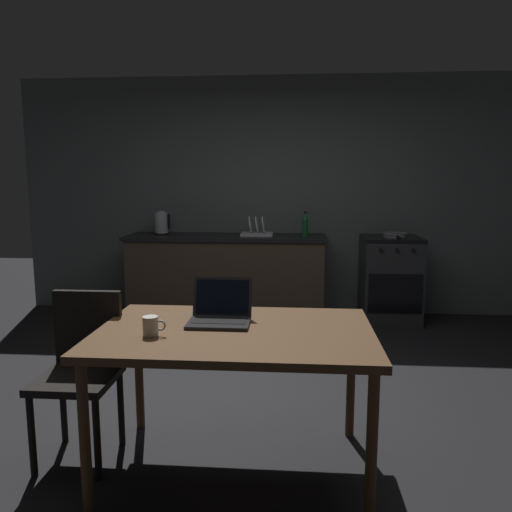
{
  "coord_description": "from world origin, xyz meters",
  "views": [
    {
      "loc": [
        0.22,
        -3.07,
        1.5
      ],
      "look_at": [
        -0.08,
        0.74,
        0.91
      ],
      "focal_mm": 34.31,
      "sensor_mm": 36.0,
      "label": 1
    }
  ],
  "objects": [
    {
      "name": "ground_plane",
      "position": [
        0.0,
        0.0,
        0.0
      ],
      "size": [
        12.0,
        12.0,
        0.0
      ],
      "primitive_type": "plane",
      "color": "black"
    },
    {
      "name": "back_wall",
      "position": [
        0.3,
        2.53,
        1.32
      ],
      "size": [
        6.4,
        0.1,
        2.64
      ],
      "primitive_type": "cube",
      "color": "#5D6161",
      "rests_on": "ground_plane"
    },
    {
      "name": "kitchen_counter",
      "position": [
        -0.52,
        2.18,
        0.46
      ],
      "size": [
        2.16,
        0.64,
        0.91
      ],
      "color": "#4C3D2D",
      "rests_on": "ground_plane"
    },
    {
      "name": "stove_oven",
      "position": [
        1.25,
        2.18,
        0.46
      ],
      "size": [
        0.6,
        0.62,
        0.91
      ],
      "color": "#2D2D30",
      "rests_on": "ground_plane"
    },
    {
      "name": "dining_table",
      "position": [
        -0.08,
        -0.71,
        0.69
      ],
      "size": [
        1.39,
        0.89,
        0.76
      ],
      "color": "brown",
      "rests_on": "ground_plane"
    },
    {
      "name": "chair",
      "position": [
        -0.93,
        -0.61,
        0.52
      ],
      "size": [
        0.4,
        0.4,
        0.9
      ],
      "rotation": [
        0.0,
        0.0,
        -0.04
      ],
      "color": "black",
      "rests_on": "ground_plane"
    },
    {
      "name": "laptop",
      "position": [
        -0.17,
        -0.59,
        0.8
      ],
      "size": [
        0.32,
        0.29,
        0.22
      ],
      "rotation": [
        0.0,
        0.0,
        -0.03
      ],
      "color": "#232326",
      "rests_on": "dining_table"
    },
    {
      "name": "electric_kettle",
      "position": [
        -1.24,
        2.18,
        1.04
      ],
      "size": [
        0.17,
        0.15,
        0.26
      ],
      "color": "black",
      "rests_on": "kitchen_counter"
    },
    {
      "name": "bottle",
      "position": [
        0.33,
        2.13,
        1.04
      ],
      "size": [
        0.07,
        0.07,
        0.27
      ],
      "color": "#19592D",
      "rests_on": "kitchen_counter"
    },
    {
      "name": "frying_pan",
      "position": [
        1.28,
        2.15,
        0.94
      ],
      "size": [
        0.26,
        0.43,
        0.05
      ],
      "color": "gray",
      "rests_on": "stove_oven"
    },
    {
      "name": "coffee_mug",
      "position": [
        -0.47,
        -0.84,
        0.81
      ],
      "size": [
        0.11,
        0.07,
        0.09
      ],
      "color": "silver",
      "rests_on": "dining_table"
    },
    {
      "name": "dish_rack",
      "position": [
        -0.18,
        2.18,
        0.96
      ],
      "size": [
        0.34,
        0.26,
        0.21
      ],
      "color": "silver",
      "rests_on": "kitchen_counter"
    }
  ]
}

